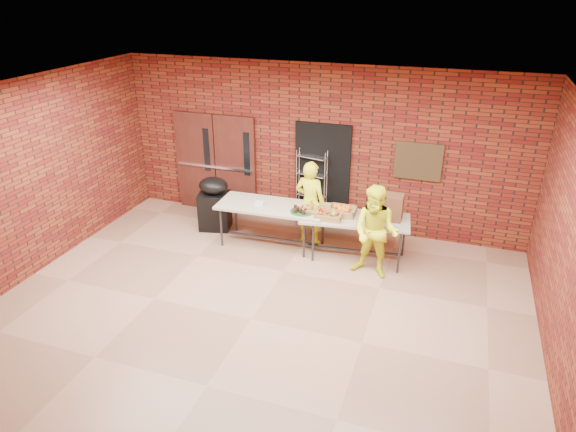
{
  "coord_description": "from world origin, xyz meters",
  "views": [
    {
      "loc": [
        2.52,
        -5.72,
        4.58
      ],
      "look_at": [
        0.09,
        1.4,
        1.08
      ],
      "focal_mm": 32.0,
      "sensor_mm": 36.0,
      "label": 1
    }
  ],
  "objects_px": {
    "wire_rack": "(311,189)",
    "coffee_dispenser": "(393,207)",
    "table_right": "(355,221)",
    "volunteer_woman": "(310,203)",
    "table_left": "(272,209)",
    "volunteer_man": "(376,232)",
    "covered_grill": "(214,203)"
  },
  "relations": [
    {
      "from": "coffee_dispenser",
      "to": "volunteer_man",
      "type": "distance_m",
      "value": 0.71
    },
    {
      "from": "table_left",
      "to": "volunteer_woman",
      "type": "relative_size",
      "value": 1.25
    },
    {
      "from": "volunteer_man",
      "to": "coffee_dispenser",
      "type": "bearing_deg",
      "value": 86.52
    },
    {
      "from": "wire_rack",
      "to": "volunteer_woman",
      "type": "height_order",
      "value": "volunteer_woman"
    },
    {
      "from": "table_left",
      "to": "volunteer_man",
      "type": "height_order",
      "value": "volunteer_man"
    },
    {
      "from": "table_left",
      "to": "volunteer_man",
      "type": "bearing_deg",
      "value": -14.9
    },
    {
      "from": "wire_rack",
      "to": "coffee_dispenser",
      "type": "relative_size",
      "value": 3.54
    },
    {
      "from": "volunteer_man",
      "to": "table_left",
      "type": "bearing_deg",
      "value": 177.66
    },
    {
      "from": "table_left",
      "to": "volunteer_man",
      "type": "xyz_separation_m",
      "value": [
        1.98,
        -0.45,
        0.05
      ]
    },
    {
      "from": "wire_rack",
      "to": "volunteer_man",
      "type": "distance_m",
      "value": 2.14
    },
    {
      "from": "table_left",
      "to": "wire_rack",
      "type": "bearing_deg",
      "value": 64.64
    },
    {
      "from": "table_right",
      "to": "wire_rack",
      "type": "bearing_deg",
      "value": 131.27
    },
    {
      "from": "wire_rack",
      "to": "table_left",
      "type": "height_order",
      "value": "wire_rack"
    },
    {
      "from": "wire_rack",
      "to": "table_right",
      "type": "height_order",
      "value": "wire_rack"
    },
    {
      "from": "table_left",
      "to": "table_right",
      "type": "relative_size",
      "value": 1.03
    },
    {
      "from": "wire_rack",
      "to": "table_left",
      "type": "xyz_separation_m",
      "value": [
        -0.45,
        -1.03,
        -0.05
      ]
    },
    {
      "from": "coffee_dispenser",
      "to": "volunteer_woman",
      "type": "bearing_deg",
      "value": 174.4
    },
    {
      "from": "wire_rack",
      "to": "volunteer_woman",
      "type": "distance_m",
      "value": 0.7
    },
    {
      "from": "table_left",
      "to": "table_right",
      "type": "distance_m",
      "value": 1.54
    },
    {
      "from": "covered_grill",
      "to": "volunteer_man",
      "type": "xyz_separation_m",
      "value": [
        3.32,
        -0.77,
        0.26
      ]
    },
    {
      "from": "table_left",
      "to": "coffee_dispenser",
      "type": "distance_m",
      "value": 2.17
    },
    {
      "from": "coffee_dispenser",
      "to": "covered_grill",
      "type": "height_order",
      "value": "coffee_dispenser"
    },
    {
      "from": "covered_grill",
      "to": "volunteer_man",
      "type": "relative_size",
      "value": 0.67
    },
    {
      "from": "table_right",
      "to": "volunteer_woman",
      "type": "distance_m",
      "value": 0.96
    },
    {
      "from": "wire_rack",
      "to": "covered_grill",
      "type": "relative_size",
      "value": 1.49
    },
    {
      "from": "wire_rack",
      "to": "coffee_dispenser",
      "type": "distance_m",
      "value": 1.9
    },
    {
      "from": "volunteer_woman",
      "to": "wire_rack",
      "type": "bearing_deg",
      "value": -66.91
    },
    {
      "from": "wire_rack",
      "to": "table_right",
      "type": "bearing_deg",
      "value": -29.24
    },
    {
      "from": "table_right",
      "to": "coffee_dispenser",
      "type": "height_order",
      "value": "coffee_dispenser"
    },
    {
      "from": "volunteer_man",
      "to": "wire_rack",
      "type": "bearing_deg",
      "value": 146.5
    },
    {
      "from": "wire_rack",
      "to": "table_right",
      "type": "xyz_separation_m",
      "value": [
        1.09,
        -0.98,
        -0.09
      ]
    },
    {
      "from": "table_left",
      "to": "volunteer_man",
      "type": "relative_size",
      "value": 1.26
    }
  ]
}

